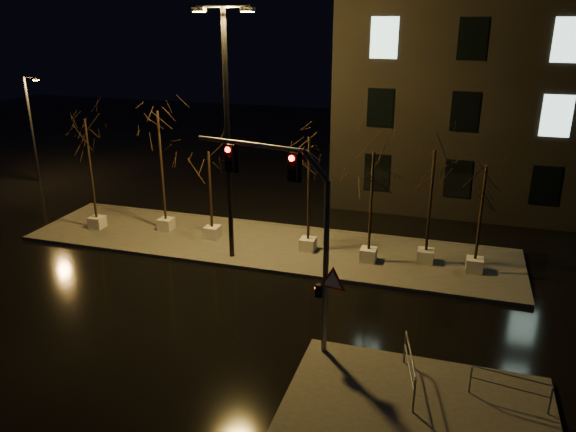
% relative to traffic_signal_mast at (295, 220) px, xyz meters
% --- Properties ---
extents(ground, '(90.00, 90.00, 0.00)m').
position_rel_traffic_signal_mast_xyz_m(ground, '(-3.51, 1.29, -4.24)').
color(ground, black).
rests_on(ground, ground).
extents(median, '(22.00, 5.00, 0.15)m').
position_rel_traffic_signal_mast_xyz_m(median, '(-3.51, 7.29, -4.16)').
color(median, '#413F3A').
rests_on(median, ground).
extents(sidewalk_corner, '(7.00, 5.00, 0.15)m').
position_rel_traffic_signal_mast_xyz_m(sidewalk_corner, '(3.99, -2.21, -4.16)').
color(sidewalk_corner, '#413F3A').
rests_on(sidewalk_corner, ground).
extents(tree_0, '(1.80, 1.80, 5.39)m').
position_rel_traffic_signal_mast_xyz_m(tree_0, '(-11.92, 6.80, 0.00)').
color(tree_0, beige).
rests_on(tree_0, median).
extents(tree_1, '(1.80, 1.80, 5.82)m').
position_rel_traffic_signal_mast_xyz_m(tree_1, '(-8.62, 7.55, 0.33)').
color(tree_1, beige).
rests_on(tree_1, median).
extents(tree_2, '(1.80, 1.80, 4.15)m').
position_rel_traffic_signal_mast_xyz_m(tree_2, '(-6.08, 7.23, -0.93)').
color(tree_2, beige).
rests_on(tree_2, median).
extents(tree_3, '(1.80, 1.80, 5.13)m').
position_rel_traffic_signal_mast_xyz_m(tree_3, '(-1.50, 7.12, -0.19)').
color(tree_3, beige).
rests_on(tree_3, median).
extents(tree_4, '(1.80, 1.80, 4.78)m').
position_rel_traffic_signal_mast_xyz_m(tree_4, '(1.20, 6.77, -0.46)').
color(tree_4, beige).
rests_on(tree_4, median).
extents(tree_5, '(1.80, 1.80, 4.88)m').
position_rel_traffic_signal_mast_xyz_m(tree_5, '(3.49, 7.35, -0.38)').
color(tree_5, beige).
rests_on(tree_5, median).
extents(tree_6, '(1.80, 1.80, 4.47)m').
position_rel_traffic_signal_mast_xyz_m(tree_6, '(5.43, 7.02, -0.69)').
color(tree_6, beige).
rests_on(tree_6, median).
extents(traffic_signal_mast, '(4.99, 1.19, 6.22)m').
position_rel_traffic_signal_mast_xyz_m(traffic_signal_mast, '(0.00, 0.00, 0.00)').
color(traffic_signal_mast, '#55575C').
rests_on(traffic_signal_mast, sidewalk_corner).
extents(streetlight_main, '(2.51, 0.46, 10.03)m').
position_rel_traffic_signal_mast_xyz_m(streetlight_main, '(-4.43, 5.58, 1.70)').
color(streetlight_main, black).
rests_on(streetlight_main, median).
extents(streetlight_far, '(1.26, 0.35, 6.41)m').
position_rel_traffic_signal_mast_xyz_m(streetlight_far, '(-20.50, 13.16, -0.71)').
color(streetlight_far, black).
rests_on(streetlight_far, ground).
extents(guard_rail_a, '(2.00, 0.35, 0.87)m').
position_rel_traffic_signal_mast_xyz_m(guard_rail_a, '(6.24, -1.20, -3.52)').
color(guard_rail_a, '#55575C').
rests_on(guard_rail_a, sidewalk_corner).
extents(guard_rail_b, '(0.51, 2.23, 1.08)m').
position_rel_traffic_signal_mast_xyz_m(guard_rail_b, '(3.64, -1.22, -3.39)').
color(guard_rail_b, '#55575C').
rests_on(guard_rail_b, sidewalk_corner).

